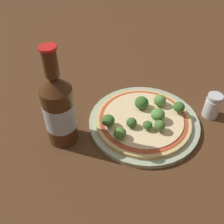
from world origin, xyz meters
TOP-DOWN VIEW (x-y plane):
  - ground_plane at (0.00, 0.00)m, footprint 3.00×3.00m
  - plate at (-0.00, -0.02)m, footprint 0.28×0.28m
  - pizza at (-0.01, -0.02)m, footprint 0.24×0.24m
  - broccoli_floret_0 at (0.03, -0.00)m, footprint 0.04×0.04m
  - broccoli_floret_1 at (-0.04, -0.04)m, footprint 0.02×0.02m
  - broccoli_floret_2 at (-0.07, 0.05)m, footprint 0.03×0.03m
  - broccoli_floret_3 at (0.05, -0.09)m, footprint 0.03×0.03m
  - broccoli_floret_4 at (-0.00, -0.05)m, footprint 0.03×0.03m
  - broccoli_floret_5 at (-0.03, -0.06)m, footprint 0.03×0.03m
  - broccoli_floret_6 at (0.06, -0.04)m, footprint 0.03×0.03m
  - broccoli_floret_7 at (-0.09, 0.01)m, footprint 0.03×0.03m
  - broccoli_floret_8 at (-0.05, -0.00)m, footprint 0.03×0.03m
  - beer_bottle at (-0.12, 0.14)m, footprint 0.07×0.07m
  - pepper_shaker at (0.10, -0.17)m, footprint 0.04×0.04m

SIDE VIEW (x-z plane):
  - ground_plane at x=0.00m, z-range 0.00..0.00m
  - plate at x=0.00m, z-range 0.00..0.01m
  - pizza at x=-0.01m, z-range 0.01..0.03m
  - pepper_shaker at x=0.10m, z-range 0.00..0.07m
  - broccoli_floret_8 at x=-0.05m, z-range 0.03..0.05m
  - broccoli_floret_1 at x=-0.04m, z-range 0.03..0.05m
  - broccoli_floret_6 at x=0.06m, z-range 0.03..0.06m
  - broccoli_floret_7 at x=-0.09m, z-range 0.03..0.05m
  - broccoli_floret_0 at x=0.03m, z-range 0.03..0.06m
  - broccoli_floret_3 at x=0.05m, z-range 0.03..0.06m
  - broccoli_floret_5 at x=-0.03m, z-range 0.03..0.06m
  - broccoli_floret_2 at x=-0.07m, z-range 0.03..0.06m
  - broccoli_floret_4 at x=0.00m, z-range 0.03..0.06m
  - beer_bottle at x=-0.12m, z-range -0.03..0.22m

